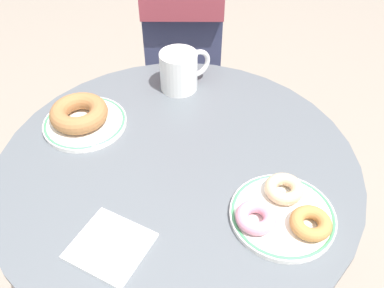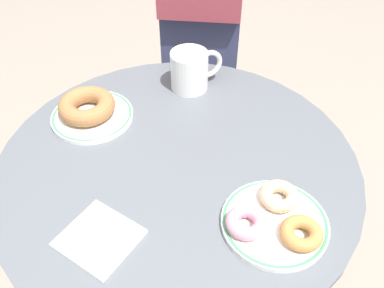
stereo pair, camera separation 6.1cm
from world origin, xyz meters
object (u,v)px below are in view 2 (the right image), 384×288
object	(u,v)px
donut_cinnamon	(87,106)
donut_glazed	(279,196)
donut_pink_frosted	(246,222)
person_figure	(204,0)
cafe_table	(180,230)
paper_napkin	(99,238)
coffee_mug	(191,70)
donut_old_fashioned	(302,233)
plate_left	(92,116)
plate_right	(273,224)

from	to	relation	value
donut_cinnamon	donut_glazed	size ratio (longest dim) A/B	1.77
donut_glazed	donut_pink_frosted	distance (m)	0.09
person_figure	donut_pink_frosted	bearing A→B (deg)	-43.85
cafe_table	donut_glazed	size ratio (longest dim) A/B	10.72
paper_napkin	coffee_mug	xyz separation A→B (m)	(-0.18, 0.43, 0.05)
donut_old_fashioned	donut_pink_frosted	distance (m)	0.09
plate_left	paper_napkin	distance (m)	0.33
paper_napkin	person_figure	size ratio (longest dim) A/B	0.07
donut_old_fashioned	coffee_mug	xyz separation A→B (m)	(-0.43, 0.21, 0.02)
plate_right	donut_old_fashioned	distance (m)	0.05
donut_cinnamon	plate_right	bearing A→B (deg)	3.66
donut_glazed	donut_pink_frosted	xyz separation A→B (m)	(-0.01, -0.09, 0.00)
donut_cinnamon	person_figure	size ratio (longest dim) A/B	0.08
plate_left	donut_old_fashioned	size ratio (longest dim) A/B	2.56
cafe_table	donut_pink_frosted	xyz separation A→B (m)	(0.20, -0.04, 0.27)
donut_glazed	coffee_mug	distance (m)	0.40
plate_left	coffee_mug	bearing A→B (deg)	70.69
cafe_table	person_figure	world-z (taller)	person_figure
cafe_table	paper_napkin	size ratio (longest dim) A/B	6.36
cafe_table	donut_pink_frosted	distance (m)	0.34
cafe_table	coffee_mug	size ratio (longest dim) A/B	5.97
plate_right	donut_pink_frosted	distance (m)	0.05
donut_glazed	paper_napkin	world-z (taller)	donut_glazed
plate_right	plate_left	bearing A→B (deg)	-176.62
donut_pink_frosted	coffee_mug	world-z (taller)	coffee_mug
donut_pink_frosted	donut_cinnamon	bearing A→B (deg)	178.82
cafe_table	donut_cinnamon	bearing A→B (deg)	-171.94
donut_cinnamon	donut_old_fashioned	bearing A→B (deg)	3.87
donut_glazed	donut_pink_frosted	size ratio (longest dim) A/B	1.00
donut_pink_frosted	paper_napkin	world-z (taller)	donut_pink_frosted
cafe_table	plate_right	size ratio (longest dim) A/B	4.08
cafe_table	donut_glazed	distance (m)	0.34
donut_old_fashioned	person_figure	distance (m)	0.81
plate_left	donut_pink_frosted	bearing A→B (deg)	-1.59
coffee_mug	donut_cinnamon	bearing A→B (deg)	-111.12
donut_cinnamon	coffee_mug	size ratio (longest dim) A/B	0.98
plate_right	person_figure	world-z (taller)	person_figure
cafe_table	donut_cinnamon	world-z (taller)	donut_cinnamon
cafe_table	donut_old_fashioned	world-z (taller)	donut_old_fashioned
donut_old_fashioned	person_figure	size ratio (longest dim) A/B	0.04
paper_napkin	donut_cinnamon	bearing A→B (deg)	145.50
donut_cinnamon	donut_pink_frosted	distance (m)	0.45
cafe_table	coffee_mug	bearing A→B (deg)	126.13
cafe_table	plate_left	world-z (taller)	plate_left
donut_glazed	person_figure	world-z (taller)	person_figure
donut_cinnamon	plate_left	bearing A→B (deg)	17.08
plate_left	plate_right	bearing A→B (deg)	3.38
donut_pink_frosted	donut_old_fashioned	bearing A→B (deg)	29.14
cafe_table	person_figure	bearing A→B (deg)	125.90
cafe_table	donut_old_fashioned	bearing A→B (deg)	0.24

